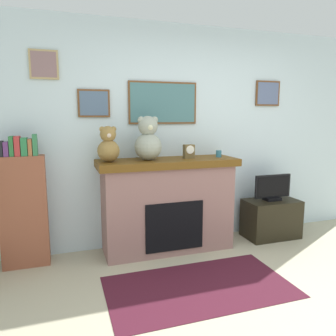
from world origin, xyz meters
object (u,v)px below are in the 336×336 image
Objects in this scene: tv_stand at (271,219)px; mantel_clock at (189,151)px; teddy_bear_cream at (148,140)px; television at (273,188)px; candle_jar at (219,154)px; fireplace at (168,204)px; bookshelf at (23,207)px; teddy_bear_brown at (108,146)px.

tv_stand is 1.45m from mantel_clock.
teddy_bear_cream is (-1.61, 0.04, 1.04)m from tv_stand.
television is 0.88m from candle_jar.
mantel_clock is (-1.13, 0.04, 0.50)m from television.
television is (1.38, -0.06, 0.10)m from fireplace.
teddy_bear_cream is at bearing -2.83° from bookshelf.
bookshelf is 2.00× the size of tv_stand.
teddy_bear_cream reaches higher than television.
tv_stand is 0.40m from television.
mantel_clock is 0.92m from teddy_bear_brown.
bookshelf is at bearing 177.17° from teddy_bear_cream.
candle_jar is at bearing 0.02° from teddy_bear_brown.
bookshelf reaches higher than tv_stand.
bookshelf is 17.05× the size of candle_jar.
candle_jar is (-0.75, 0.04, 0.86)m from tv_stand.
fireplace is 0.66m from mantel_clock.
teddy_bear_cream is at bearing -179.96° from candle_jar.
tv_stand is 1.14m from candle_jar.
candle_jar is 0.17× the size of teddy_bear_cream.
mantel_clock is 0.50m from teddy_bear_cream.
fireplace is 3.29× the size of teddy_bear_cream.
fireplace is at bearing 177.76° from tv_stand.
television is at bearing -1.99° from bookshelf.
tv_stand is 1.42× the size of teddy_bear_cream.
teddy_bear_cream is (1.30, -0.06, 0.65)m from bookshelf.
television is at bearing -1.83° from mantel_clock.
bookshelf is 2.91m from television.
teddy_bear_brown reaches higher than bookshelf.
candle_jar is 1.30m from teddy_bear_brown.
fireplace is at bearing 177.70° from television.
television is at bearing -1.04° from teddy_bear_brown.
tv_stand is at bearing -1.97° from bookshelf.
teddy_bear_cream reaches higher than candle_jar.
tv_stand is at bearing -1.01° from teddy_bear_brown.
fireplace is at bearing 1.57° from teddy_bear_brown.
teddy_bear_brown reaches higher than mantel_clock.
teddy_bear_cream is at bearing 178.73° from tv_stand.
candle_jar is at bearing 177.23° from tv_stand.
mantel_clock is at bearing -0.10° from teddy_bear_cream.
bookshelf is 2.21m from candle_jar.
television is (0.00, -0.00, 0.40)m from tv_stand.
candle_jar is 0.88m from teddy_bear_cream.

